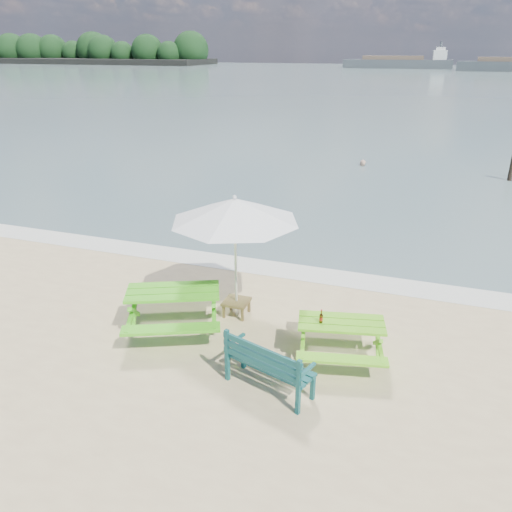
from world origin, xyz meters
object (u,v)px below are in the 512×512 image
(picnic_table_left, at_px, (174,310))
(patio_umbrella, at_px, (235,210))
(park_bench, at_px, (269,374))
(swimmer, at_px, (362,176))
(picnic_table_right, at_px, (340,340))
(side_table, at_px, (236,307))
(beer_bottle, at_px, (321,318))

(picnic_table_left, distance_m, patio_umbrella, 2.28)
(park_bench, xyz_separation_m, patio_umbrella, (-1.38, 2.09, 1.98))
(picnic_table_left, bearing_deg, swimmer, 84.91)
(picnic_table_right, xyz_separation_m, swimmer, (-1.80, 15.84, -0.85))
(side_table, bearing_deg, picnic_table_right, -19.39)
(picnic_table_left, height_order, patio_umbrella, patio_umbrella)
(picnic_table_right, height_order, park_bench, park_bench)
(picnic_table_right, xyz_separation_m, beer_bottle, (-0.34, -0.14, 0.45))
(park_bench, bearing_deg, picnic_table_right, 54.89)
(picnic_table_right, distance_m, swimmer, 15.97)
(side_table, height_order, beer_bottle, beer_bottle)
(picnic_table_left, distance_m, swimmer, 16.04)
(side_table, distance_m, swimmer, 15.06)
(picnic_table_left, bearing_deg, patio_umbrella, 44.20)
(swimmer, bearing_deg, picnic_table_left, -95.09)
(beer_bottle, bearing_deg, park_bench, -116.42)
(park_bench, relative_size, beer_bottle, 6.44)
(beer_bottle, bearing_deg, side_table, 154.12)
(picnic_table_left, height_order, beer_bottle, beer_bottle)
(patio_umbrella, xyz_separation_m, beer_bottle, (1.95, -0.95, -1.47))
(picnic_table_left, xyz_separation_m, beer_bottle, (2.89, -0.03, 0.39))
(swimmer, bearing_deg, park_bench, -87.01)
(picnic_table_right, relative_size, swimmer, 1.24)
(beer_bottle, bearing_deg, swimmer, 95.24)
(picnic_table_left, distance_m, park_bench, 2.60)
(picnic_table_right, relative_size, patio_umbrella, 0.76)
(park_bench, distance_m, patio_umbrella, 3.20)
(side_table, bearing_deg, picnic_table_left, -135.80)
(picnic_table_left, xyz_separation_m, swimmer, (1.42, 15.95, -0.91))
(side_table, bearing_deg, swimmer, 88.16)
(picnic_table_left, height_order, swimmer, picnic_table_left)
(picnic_table_right, distance_m, side_table, 2.43)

